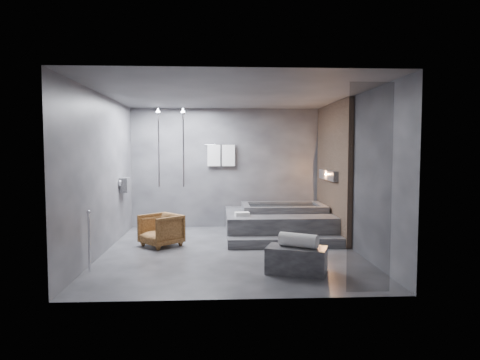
{
  "coord_description": "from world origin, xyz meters",
  "views": [
    {
      "loc": [
        -0.22,
        -7.61,
        1.82
      ],
      "look_at": [
        0.19,
        0.3,
        1.27
      ],
      "focal_mm": 32.0,
      "sensor_mm": 36.0,
      "label": 1
    }
  ],
  "objects": [
    {
      "name": "deck_towel",
      "position": [
        0.26,
        0.91,
        0.54
      ],
      "size": [
        0.31,
        0.24,
        0.08
      ],
      "primitive_type": "cube",
      "rotation": [
        0.0,
        0.0,
        0.12
      ],
      "color": "silver",
      "rests_on": "tub_deck"
    },
    {
      "name": "driftwood_chair",
      "position": [
        -1.31,
        0.5,
        0.31
      ],
      "size": [
        0.94,
        0.94,
        0.61
      ],
      "primitive_type": "imported",
      "rotation": [
        0.0,
        0.0,
        -0.83
      ],
      "color": "#432710",
      "rests_on": "ground"
    },
    {
      "name": "tub_step",
      "position": [
        1.05,
        0.27,
        0.09
      ],
      "size": [
        2.2,
        0.36,
        0.18
      ],
      "primitive_type": "cube",
      "color": "#323234",
      "rests_on": "ground"
    },
    {
      "name": "rolled_towel",
      "position": [
        0.96,
        -1.43,
        0.49
      ],
      "size": [
        0.6,
        0.47,
        0.21
      ],
      "primitive_type": "cylinder",
      "rotation": [
        0.0,
        1.57,
        -0.54
      ],
      "color": "white",
      "rests_on": "concrete_bench"
    },
    {
      "name": "concrete_bench",
      "position": [
        0.94,
        -1.42,
        0.2
      ],
      "size": [
        0.98,
        0.75,
        0.39
      ],
      "primitive_type": "cube",
      "rotation": [
        0.0,
        0.0,
        -0.35
      ],
      "color": "#2E2E30",
      "rests_on": "ground"
    },
    {
      "name": "room",
      "position": [
        0.4,
        0.24,
        1.73
      ],
      "size": [
        5.0,
        5.04,
        2.82
      ],
      "color": "#2D2D2F",
      "rests_on": "ground"
    },
    {
      "name": "tub_deck",
      "position": [
        1.05,
        1.45,
        0.25
      ],
      "size": [
        2.2,
        2.0,
        0.5
      ],
      "primitive_type": "cube",
      "color": "#323234",
      "rests_on": "ground"
    }
  ]
}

